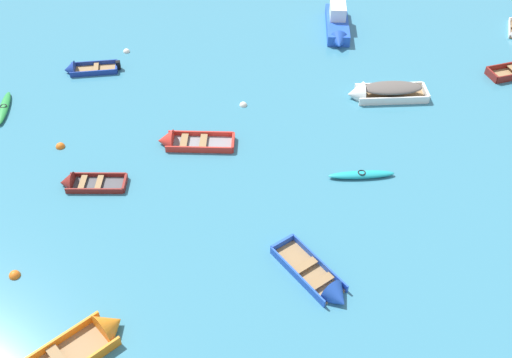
{
  "coord_description": "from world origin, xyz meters",
  "views": [
    {
      "loc": [
        2.65,
        1.52,
        19.57
      ],
      "look_at": [
        0.0,
        22.42,
        0.15
      ],
      "focal_mm": 41.8,
      "sensor_mm": 36.0,
      "label": 1
    }
  ],
  "objects_px": {
    "rowboat_blue_back_row_left": "(325,286)",
    "kayak_green_near_right": "(4,108)",
    "kayak_turquoise_center": "(361,175)",
    "rowboat_red_cluster_outer": "(179,142)",
    "mooring_buoy_near_foreground": "(15,276)",
    "rowboat_deep_blue_back_row_right": "(81,69)",
    "mooring_buoy_between_boats_right": "(127,52)",
    "rowboat_maroon_far_right": "(78,183)",
    "mooring_buoy_far_field": "(243,105)",
    "motor_launch_blue_back_row_center": "(338,25)",
    "mooring_buoy_central": "(61,147)",
    "rowboat_white_far_left": "(379,92)",
    "rowboat_orange_outer_left": "(91,340)"
  },
  "relations": [
    {
      "from": "rowboat_red_cluster_outer",
      "to": "mooring_buoy_between_boats_right",
      "type": "height_order",
      "value": "rowboat_red_cluster_outer"
    },
    {
      "from": "rowboat_orange_outer_left",
      "to": "rowboat_deep_blue_back_row_right",
      "type": "relative_size",
      "value": 1.25
    },
    {
      "from": "motor_launch_blue_back_row_center",
      "to": "mooring_buoy_far_field",
      "type": "relative_size",
      "value": 12.27
    },
    {
      "from": "motor_launch_blue_back_row_center",
      "to": "rowboat_white_far_left",
      "type": "xyz_separation_m",
      "value": [
        2.52,
        -7.25,
        -0.14
      ]
    },
    {
      "from": "rowboat_white_far_left",
      "to": "rowboat_red_cluster_outer",
      "type": "bearing_deg",
      "value": -151.65
    },
    {
      "from": "motor_launch_blue_back_row_center",
      "to": "rowboat_blue_back_row_left",
      "type": "bearing_deg",
      "value": -89.8
    },
    {
      "from": "rowboat_red_cluster_outer",
      "to": "motor_launch_blue_back_row_center",
      "type": "bearing_deg",
      "value": 58.68
    },
    {
      "from": "kayak_turquoise_center",
      "to": "mooring_buoy_near_foreground",
      "type": "distance_m",
      "value": 16.24
    },
    {
      "from": "rowboat_blue_back_row_left",
      "to": "mooring_buoy_near_foreground",
      "type": "bearing_deg",
      "value": -175.76
    },
    {
      "from": "rowboat_blue_back_row_left",
      "to": "kayak_turquoise_center",
      "type": "bearing_deg",
      "value": 78.0
    },
    {
      "from": "rowboat_maroon_far_right",
      "to": "rowboat_white_far_left",
      "type": "distance_m",
      "value": 17.11
    },
    {
      "from": "rowboat_red_cluster_outer",
      "to": "mooring_buoy_between_boats_right",
      "type": "xyz_separation_m",
      "value": [
        -5.32,
        8.59,
        -0.17
      ]
    },
    {
      "from": "rowboat_white_far_left",
      "to": "mooring_buoy_central",
      "type": "bearing_deg",
      "value": -158.12
    },
    {
      "from": "rowboat_maroon_far_right",
      "to": "mooring_buoy_far_field",
      "type": "distance_m",
      "value": 10.17
    },
    {
      "from": "motor_launch_blue_back_row_center",
      "to": "rowboat_white_far_left",
      "type": "relative_size",
      "value": 1.11
    },
    {
      "from": "kayak_turquoise_center",
      "to": "rowboat_white_far_left",
      "type": "xyz_separation_m",
      "value": [
        0.97,
        6.91,
        0.22
      ]
    },
    {
      "from": "rowboat_blue_back_row_left",
      "to": "kayak_green_near_right",
      "type": "relative_size",
      "value": 1.18
    },
    {
      "from": "rowboat_white_far_left",
      "to": "motor_launch_blue_back_row_center",
      "type": "bearing_deg",
      "value": 109.14
    },
    {
      "from": "mooring_buoy_central",
      "to": "mooring_buoy_far_field",
      "type": "xyz_separation_m",
      "value": [
        8.83,
        4.8,
        0.0
      ]
    },
    {
      "from": "mooring_buoy_central",
      "to": "mooring_buoy_between_boats_right",
      "type": "relative_size",
      "value": 1.12
    },
    {
      "from": "rowboat_white_far_left",
      "to": "mooring_buoy_far_field",
      "type": "bearing_deg",
      "value": -166.81
    },
    {
      "from": "rowboat_maroon_far_right",
      "to": "rowboat_blue_back_row_left",
      "type": "xyz_separation_m",
      "value": [
        11.97,
        -4.64,
        0.04
      ]
    },
    {
      "from": "rowboat_red_cluster_outer",
      "to": "mooring_buoy_near_foreground",
      "type": "height_order",
      "value": "rowboat_red_cluster_outer"
    },
    {
      "from": "kayak_turquoise_center",
      "to": "rowboat_white_far_left",
      "type": "bearing_deg",
      "value": 82.05
    },
    {
      "from": "rowboat_maroon_far_right",
      "to": "rowboat_white_far_left",
      "type": "height_order",
      "value": "rowboat_white_far_left"
    },
    {
      "from": "rowboat_deep_blue_back_row_right",
      "to": "mooring_buoy_far_field",
      "type": "xyz_separation_m",
      "value": [
        10.2,
        -2.2,
        -0.16
      ]
    },
    {
      "from": "kayak_green_near_right",
      "to": "mooring_buoy_near_foreground",
      "type": "relative_size",
      "value": 6.67
    },
    {
      "from": "kayak_turquoise_center",
      "to": "mooring_buoy_far_field",
      "type": "distance_m",
      "value": 8.33
    },
    {
      "from": "rowboat_blue_back_row_left",
      "to": "mooring_buoy_far_field",
      "type": "bearing_deg",
      "value": 112.69
    },
    {
      "from": "rowboat_blue_back_row_left",
      "to": "motor_launch_blue_back_row_center",
      "type": "distance_m",
      "value": 21.12
    },
    {
      "from": "rowboat_maroon_far_right",
      "to": "mooring_buoy_central",
      "type": "bearing_deg",
      "value": 125.81
    },
    {
      "from": "rowboat_blue_back_row_left",
      "to": "rowboat_orange_outer_left",
      "type": "distance_m",
      "value": 9.27
    },
    {
      "from": "mooring_buoy_between_boats_right",
      "to": "rowboat_maroon_far_right",
      "type": "bearing_deg",
      "value": -84.29
    },
    {
      "from": "kayak_green_near_right",
      "to": "mooring_buoy_near_foreground",
      "type": "bearing_deg",
      "value": -63.61
    },
    {
      "from": "kayak_turquoise_center",
      "to": "rowboat_white_far_left",
      "type": "height_order",
      "value": "rowboat_white_far_left"
    },
    {
      "from": "rowboat_blue_back_row_left",
      "to": "rowboat_red_cluster_outer",
      "type": "bearing_deg",
      "value": 133.5
    },
    {
      "from": "kayak_turquoise_center",
      "to": "mooring_buoy_far_field",
      "type": "bearing_deg",
      "value": 141.74
    },
    {
      "from": "motor_launch_blue_back_row_center",
      "to": "kayak_green_near_right",
      "type": "bearing_deg",
      "value": -148.4
    },
    {
      "from": "rowboat_maroon_far_right",
      "to": "kayak_turquoise_center",
      "type": "bearing_deg",
      "value": 9.75
    },
    {
      "from": "rowboat_orange_outer_left",
      "to": "mooring_buoy_central",
      "type": "xyz_separation_m",
      "value": [
        -5.35,
        10.91,
        -0.22
      ]
    },
    {
      "from": "kayak_green_near_right",
      "to": "rowboat_orange_outer_left",
      "type": "distance_m",
      "value": 16.65
    },
    {
      "from": "kayak_green_near_right",
      "to": "mooring_buoy_between_boats_right",
      "type": "xyz_separation_m",
      "value": [
        4.95,
        6.88,
        -0.14
      ]
    },
    {
      "from": "rowboat_maroon_far_right",
      "to": "rowboat_orange_outer_left",
      "type": "distance_m",
      "value": 8.93
    },
    {
      "from": "motor_launch_blue_back_row_center",
      "to": "rowboat_deep_blue_back_row_right",
      "type": "height_order",
      "value": "motor_launch_blue_back_row_center"
    },
    {
      "from": "rowboat_orange_outer_left",
      "to": "mooring_buoy_far_field",
      "type": "distance_m",
      "value": 16.09
    },
    {
      "from": "rowboat_orange_outer_left",
      "to": "rowboat_deep_blue_back_row_right",
      "type": "bearing_deg",
      "value": 110.57
    },
    {
      "from": "rowboat_maroon_far_right",
      "to": "mooring_buoy_near_foreground",
      "type": "bearing_deg",
      "value": -97.59
    },
    {
      "from": "rowboat_deep_blue_back_row_right",
      "to": "mooring_buoy_between_boats_right",
      "type": "height_order",
      "value": "rowboat_deep_blue_back_row_right"
    },
    {
      "from": "rowboat_orange_outer_left",
      "to": "mooring_buoy_between_boats_right",
      "type": "relative_size",
      "value": 10.12
    },
    {
      "from": "rowboat_orange_outer_left",
      "to": "mooring_buoy_central",
      "type": "bearing_deg",
      "value": 116.15
    }
  ]
}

